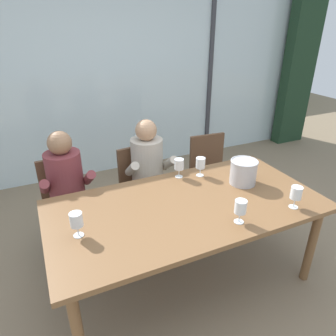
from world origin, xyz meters
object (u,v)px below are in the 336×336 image
object	(u,v)px
ice_bucket_primary	(243,172)
wine_glass_by_right_taster	(201,164)
wine_glass_spare_empty	(296,194)
person_maroon_top	(68,188)
person_beige_jumper	(150,171)
wine_glass_by_left_taster	(240,208)
wine_glass_center_pour	(76,220)
chair_center	(210,168)
dining_table	(187,212)
chair_left_of_center	(142,182)
chair_near_curtain	(66,196)
wine_glass_near_bucket	(179,165)

from	to	relation	value
ice_bucket_primary	wine_glass_by_right_taster	bearing A→B (deg)	133.71
wine_glass_spare_empty	person_maroon_top	bearing A→B (deg)	141.54
person_beige_jumper	wine_glass_by_left_taster	bearing A→B (deg)	-75.72
wine_glass_center_pour	wine_glass_by_right_taster	distance (m)	1.23
ice_bucket_primary	wine_glass_by_right_taster	distance (m)	0.38
ice_bucket_primary	person_maroon_top	bearing A→B (deg)	152.59
chair_center	wine_glass_by_left_taster	bearing A→B (deg)	-109.84
dining_table	ice_bucket_primary	world-z (taller)	ice_bucket_primary
wine_glass_by_left_taster	wine_glass_by_right_taster	bearing A→B (deg)	81.57
person_beige_jumper	ice_bucket_primary	distance (m)	0.94
chair_left_of_center	person_beige_jumper	world-z (taller)	person_beige_jumper
chair_near_curtain	wine_glass_by_left_taster	xyz separation A→B (m)	(1.02, -1.33, 0.38)
wine_glass_by_right_taster	person_maroon_top	bearing A→B (deg)	158.48
person_beige_jumper	wine_glass_near_bucket	xyz separation A→B (m)	(0.13, -0.38, 0.21)
chair_left_of_center	person_maroon_top	bearing A→B (deg)	-177.35
wine_glass_by_left_taster	person_maroon_top	bearing A→B (deg)	130.73
wine_glass_spare_empty	chair_left_of_center	bearing A→B (deg)	119.41
chair_near_curtain	wine_glass_center_pour	bearing A→B (deg)	-95.13
wine_glass_by_left_taster	wine_glass_spare_empty	size ratio (longest dim) A/B	1.00
person_beige_jumper	chair_center	bearing A→B (deg)	12.70
ice_bucket_primary	wine_glass_center_pour	xyz separation A→B (m)	(-1.42, -0.14, 0.01)
chair_near_curtain	wine_glass_by_right_taster	world-z (taller)	wine_glass_by_right_taster
chair_near_curtain	person_beige_jumper	world-z (taller)	person_beige_jumper
wine_glass_center_pour	person_beige_jumper	bearing A→B (deg)	45.54
person_maroon_top	wine_glass_near_bucket	distance (m)	1.02
chair_left_of_center	wine_glass_by_right_taster	bearing A→B (deg)	-64.78
wine_glass_by_left_taster	wine_glass_by_right_taster	world-z (taller)	same
chair_left_of_center	ice_bucket_primary	bearing A→B (deg)	-60.73
chair_left_of_center	ice_bucket_primary	size ratio (longest dim) A/B	3.76
chair_left_of_center	wine_glass_by_left_taster	bearing A→B (deg)	-86.14
chair_left_of_center	wine_glass_near_bucket	size ratio (longest dim) A/B	5.01
chair_left_of_center	wine_glass_near_bucket	xyz separation A→B (m)	(0.18, -0.51, 0.38)
person_maroon_top	person_beige_jumper	xyz separation A→B (m)	(0.79, 0.00, 0.00)
chair_left_of_center	wine_glass_spare_empty	size ratio (longest dim) A/B	5.01
chair_near_curtain	person_maroon_top	distance (m)	0.24
chair_center	ice_bucket_primary	size ratio (longest dim) A/B	3.76
ice_bucket_primary	wine_glass_center_pour	distance (m)	1.42
chair_near_curtain	wine_glass_center_pour	distance (m)	1.08
dining_table	chair_near_curtain	distance (m)	1.27
chair_left_of_center	person_beige_jumper	size ratio (longest dim) A/B	0.73
chair_center	person_beige_jumper	size ratio (longest dim) A/B	0.73
dining_table	wine_glass_center_pour	bearing A→B (deg)	-176.97
dining_table	wine_glass_center_pour	world-z (taller)	wine_glass_center_pour
wine_glass_by_right_taster	chair_near_curtain	bearing A→B (deg)	152.06
ice_bucket_primary	wine_glass_center_pour	bearing A→B (deg)	-174.45
person_beige_jumper	ice_bucket_primary	size ratio (longest dim) A/B	5.14
chair_center	wine_glass_spare_empty	bearing A→B (deg)	-89.63
person_maroon_top	ice_bucket_primary	world-z (taller)	person_maroon_top
wine_glass_near_bucket	wine_glass_spare_empty	world-z (taller)	same
person_maroon_top	person_beige_jumper	size ratio (longest dim) A/B	1.00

